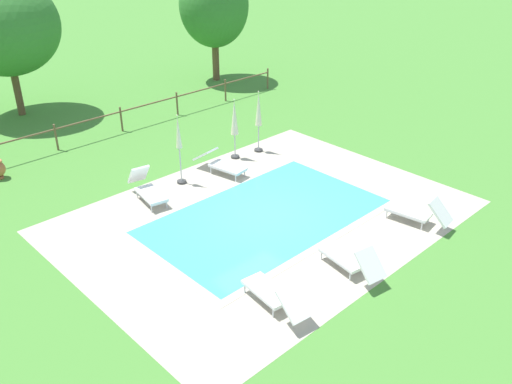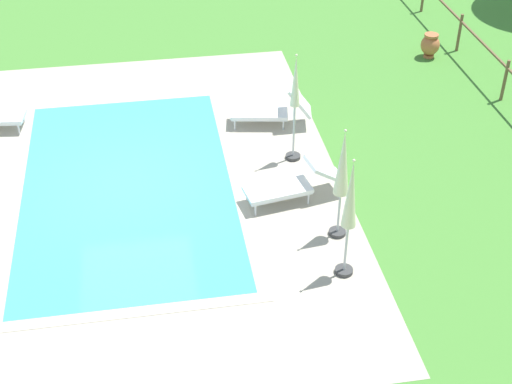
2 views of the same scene
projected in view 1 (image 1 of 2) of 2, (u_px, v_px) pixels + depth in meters
The scene contains 15 objects.
ground_plane at pixel (265, 216), 16.60m from camera, with size 160.00×160.00×0.00m, color #478433.
pool_deck_paving at pixel (265, 216), 16.59m from camera, with size 11.63×8.70×0.01m, color #B2A893.
swimming_pool_water at pixel (265, 216), 16.59m from camera, with size 7.13×4.20×0.01m, color #42CCD6.
pool_coping_rim at pixel (265, 216), 16.59m from camera, with size 7.61×4.68×0.01m.
sun_lounger_north_near_steps at pixel (351, 259), 13.90m from camera, with size 0.91×1.99×0.93m.
sun_lounger_north_mid at pixel (275, 294), 12.68m from camera, with size 0.84×2.05×0.85m.
sun_lounger_north_far at pixel (221, 163), 19.09m from camera, with size 0.94×2.10×0.80m.
sun_lounger_north_end at pixel (417, 212), 16.04m from camera, with size 0.86×1.97×0.95m.
sun_lounger_south_near_corner at pixel (147, 189), 17.33m from camera, with size 0.91×1.91×1.00m.
patio_umbrella_closed_row_west at pixel (259, 113), 20.25m from camera, with size 0.32×0.32×2.37m.
patio_umbrella_closed_row_mid_west at pixel (179, 141), 17.86m from camera, with size 0.32×0.32×2.44m.
patio_umbrella_closed_row_east at pixel (234, 121), 19.72m from camera, with size 0.32×0.32×2.28m.
perimeter_fence at pixel (89, 124), 21.60m from camera, with size 20.03×0.08×1.05m.
tree_west_mid at pixel (214, 5), 27.66m from camera, with size 3.54×3.54×5.95m.
tree_centre at pixel (4, 26), 22.79m from camera, with size 4.57×4.57×5.96m.
Camera 1 is at (-10.14, -10.13, 8.40)m, focal length 38.37 mm.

